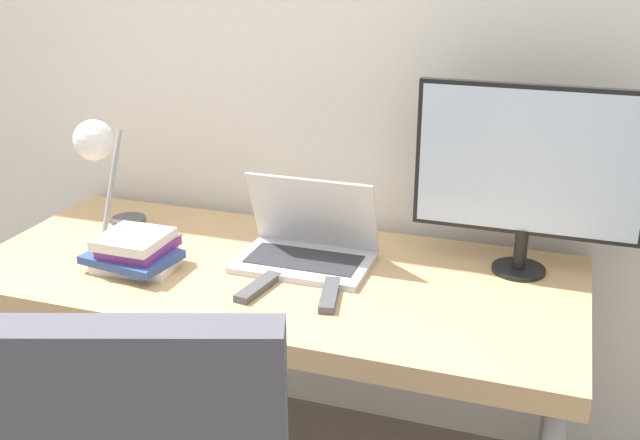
# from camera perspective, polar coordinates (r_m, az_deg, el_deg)

# --- Properties ---
(wall_back) EXTENTS (8.00, 0.05, 2.60)m
(wall_back) POSITION_cam_1_polar(r_m,az_deg,el_deg) (2.34, 0.19, 13.74)
(wall_back) COLOR silver
(wall_back) RESTS_ON ground_plane
(desk) EXTENTS (1.69, 0.75, 0.72)m
(desk) POSITION_cam_1_polar(r_m,az_deg,el_deg) (2.13, -3.61, -5.19)
(desk) COLOR tan
(desk) RESTS_ON ground_plane
(laptop) EXTENTS (0.37, 0.25, 0.25)m
(laptop) POSITION_cam_1_polar(r_m,az_deg,el_deg) (2.12, -1.00, -1.95)
(laptop) COLOR silver
(laptop) RESTS_ON desk
(monitor) EXTENTS (0.60, 0.15, 0.52)m
(monitor) POSITION_cam_1_polar(r_m,az_deg,el_deg) (2.05, 15.65, 3.87)
(monitor) COLOR black
(monitor) RESTS_ON desk
(desk_lamp) EXTENTS (0.12, 0.25, 0.37)m
(desk_lamp) POSITION_cam_1_polar(r_m,az_deg,el_deg) (2.33, -16.55, 5.13)
(desk_lamp) COLOR #4C4C51
(desk_lamp) RESTS_ON desk
(book_stack) EXTENTS (0.26, 0.22, 0.10)m
(book_stack) POSITION_cam_1_polar(r_m,az_deg,el_deg) (2.14, -13.91, -2.37)
(book_stack) COLOR silver
(book_stack) RESTS_ON desk
(tv_remote) EXTENTS (0.08, 0.18, 0.02)m
(tv_remote) POSITION_cam_1_polar(r_m,az_deg,el_deg) (1.93, 0.73, -5.73)
(tv_remote) COLOR #4C4C51
(tv_remote) RESTS_ON desk
(media_remote) EXTENTS (0.07, 0.18, 0.02)m
(media_remote) POSITION_cam_1_polar(r_m,az_deg,el_deg) (1.98, -4.75, -5.12)
(media_remote) COLOR #4C4C51
(media_remote) RESTS_ON desk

